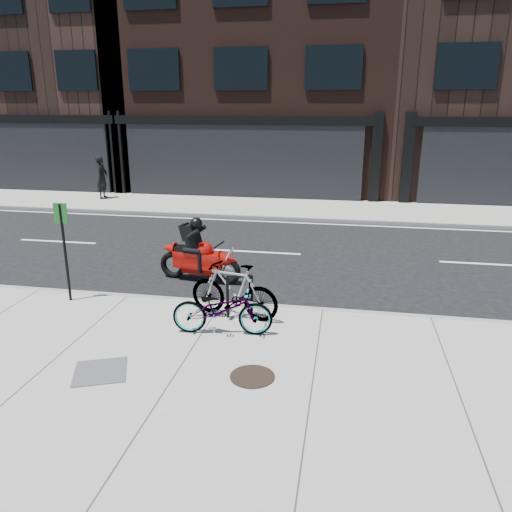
% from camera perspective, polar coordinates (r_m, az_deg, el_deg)
% --- Properties ---
extents(ground, '(120.00, 120.00, 0.00)m').
position_cam_1_polar(ground, '(11.85, -1.59, -2.30)').
color(ground, black).
rests_on(ground, ground).
extents(sidewalk_near, '(60.00, 6.00, 0.13)m').
position_cam_1_polar(sidewalk_near, '(7.46, -9.78, -14.49)').
color(sidewalk_near, gray).
rests_on(sidewalk_near, ground).
extents(sidewalk_far, '(60.00, 3.50, 0.13)m').
position_cam_1_polar(sidewalk_far, '(19.22, 3.19, 5.49)').
color(sidewalk_far, gray).
rests_on(sidewalk_far, ground).
extents(building_midwest, '(10.00, 10.00, 12.00)m').
position_cam_1_polar(building_midwest, '(29.26, -20.30, 20.21)').
color(building_midwest, black).
rests_on(building_midwest, ground).
extents(building_center, '(12.00, 10.00, 14.50)m').
position_cam_1_polar(building_center, '(26.00, 0.75, 24.47)').
color(building_center, black).
rests_on(building_center, ground).
extents(bike_rack, '(0.49, 0.16, 0.83)m').
position_cam_1_polar(bike_rack, '(9.16, -1.89, -4.18)').
color(bike_rack, black).
rests_on(bike_rack, sidewalk_near).
extents(bicycle_front, '(1.78, 0.78, 0.90)m').
position_cam_1_polar(bicycle_front, '(8.56, -3.87, -6.06)').
color(bicycle_front, gray).
rests_on(bicycle_front, sidewalk_near).
extents(bicycle_rear, '(1.80, 0.85, 1.05)m').
position_cam_1_polar(bicycle_rear, '(9.17, -2.55, -3.94)').
color(bicycle_rear, gray).
rests_on(bicycle_rear, sidewalk_near).
extents(motorcycle, '(2.01, 0.67, 1.50)m').
position_cam_1_polar(motorcycle, '(11.40, -6.11, 0.03)').
color(motorcycle, black).
rests_on(motorcycle, ground).
extents(pedestrian, '(0.46, 0.66, 1.74)m').
position_cam_1_polar(pedestrian, '(21.65, -17.19, 8.59)').
color(pedestrian, black).
rests_on(pedestrian, sidewalk_far).
extents(manhole_cover, '(0.70, 0.70, 0.02)m').
position_cam_1_polar(manhole_cover, '(7.46, -0.42, -13.60)').
color(manhole_cover, black).
rests_on(manhole_cover, sidewalk_near).
extents(utility_grate, '(0.98, 0.98, 0.02)m').
position_cam_1_polar(utility_grate, '(7.92, -17.38, -12.49)').
color(utility_grate, '#464648').
rests_on(utility_grate, sidewalk_near).
extents(sign_post, '(0.27, 0.05, 1.99)m').
position_cam_1_polar(sign_post, '(10.42, -21.08, 1.34)').
color(sign_post, black).
rests_on(sign_post, sidewalk_near).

